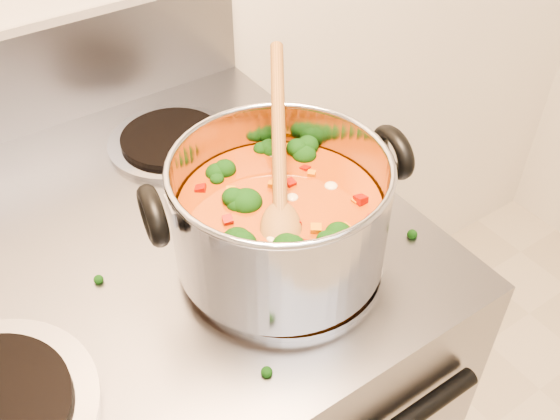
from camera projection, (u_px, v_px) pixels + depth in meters
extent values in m
cube|color=gray|center=(5.00, 88.00, 0.94)|extent=(0.79, 0.03, 0.16)
cylinder|color=#A5A5AD|center=(286.00, 262.00, 0.78)|extent=(0.24, 0.24, 0.01)
cylinder|color=black|center=(286.00, 258.00, 0.77)|extent=(0.19, 0.19, 0.01)
cylinder|color=#A5A5AD|center=(172.00, 142.00, 0.97)|extent=(0.20, 0.20, 0.01)
cylinder|color=black|center=(171.00, 138.00, 0.96)|extent=(0.16, 0.16, 0.01)
cylinder|color=#AAAAB2|center=(280.00, 213.00, 0.73)|extent=(0.25, 0.25, 0.14)
torus|color=#AAAAB2|center=(280.00, 166.00, 0.68)|extent=(0.26, 0.26, 0.01)
cylinder|color=#9A3F0E|center=(280.00, 229.00, 0.74)|extent=(0.24, 0.24, 0.08)
torus|color=black|center=(153.00, 215.00, 0.65)|extent=(0.04, 0.08, 0.08)
torus|color=black|center=(393.00, 152.00, 0.74)|extent=(0.04, 0.08, 0.08)
ellipsoid|color=black|center=(237.00, 198.00, 0.72)|extent=(0.04, 0.04, 0.03)
ellipsoid|color=black|center=(208.00, 180.00, 0.75)|extent=(0.04, 0.04, 0.03)
ellipsoid|color=black|center=(271.00, 253.00, 0.66)|extent=(0.04, 0.04, 0.03)
ellipsoid|color=black|center=(341.00, 175.00, 0.75)|extent=(0.04, 0.04, 0.03)
ellipsoid|color=black|center=(360.00, 194.00, 0.73)|extent=(0.04, 0.04, 0.03)
ellipsoid|color=black|center=(328.00, 165.00, 0.77)|extent=(0.04, 0.04, 0.03)
ellipsoid|color=black|center=(296.00, 161.00, 0.77)|extent=(0.04, 0.04, 0.03)
ellipsoid|color=#901305|center=(244.00, 180.00, 0.75)|extent=(0.01, 0.01, 0.01)
ellipsoid|color=#901305|center=(252.00, 212.00, 0.70)|extent=(0.01, 0.01, 0.01)
ellipsoid|color=#901305|center=(215.00, 179.00, 0.75)|extent=(0.01, 0.01, 0.01)
ellipsoid|color=#901305|center=(366.00, 225.00, 0.69)|extent=(0.01, 0.01, 0.01)
ellipsoid|color=#901305|center=(334.00, 184.00, 0.74)|extent=(0.01, 0.01, 0.01)
ellipsoid|color=#901305|center=(239.00, 217.00, 0.70)|extent=(0.01, 0.01, 0.01)
ellipsoid|color=#901305|center=(347.00, 173.00, 0.76)|extent=(0.01, 0.01, 0.01)
ellipsoid|color=#901305|center=(331.00, 217.00, 0.70)|extent=(0.01, 0.01, 0.01)
ellipsoid|color=#901305|center=(277.00, 164.00, 0.77)|extent=(0.01, 0.01, 0.01)
ellipsoid|color=#901305|center=(308.00, 254.00, 0.66)|extent=(0.01, 0.01, 0.01)
ellipsoid|color=#901305|center=(227.00, 198.00, 0.72)|extent=(0.01, 0.01, 0.01)
ellipsoid|color=#BF640A|center=(340.00, 191.00, 0.73)|extent=(0.01, 0.01, 0.01)
ellipsoid|color=#BF640A|center=(331.00, 200.00, 0.72)|extent=(0.01, 0.01, 0.01)
ellipsoid|color=#BF640A|center=(308.00, 217.00, 0.70)|extent=(0.01, 0.01, 0.01)
ellipsoid|color=#BF640A|center=(282.00, 171.00, 0.76)|extent=(0.01, 0.01, 0.01)
ellipsoid|color=#BF640A|center=(349.00, 195.00, 0.73)|extent=(0.01, 0.01, 0.01)
ellipsoid|color=#BF640A|center=(298.00, 174.00, 0.76)|extent=(0.01, 0.01, 0.01)
ellipsoid|color=#BF640A|center=(249.00, 218.00, 0.70)|extent=(0.01, 0.01, 0.01)
ellipsoid|color=#BF640A|center=(287.00, 170.00, 0.76)|extent=(0.01, 0.01, 0.01)
ellipsoid|color=#BF640A|center=(241.00, 260.00, 0.65)|extent=(0.01, 0.01, 0.01)
ellipsoid|color=#BF640A|center=(223.00, 232.00, 0.68)|extent=(0.01, 0.01, 0.01)
ellipsoid|color=#BF640A|center=(240.00, 239.00, 0.67)|extent=(0.01, 0.01, 0.01)
ellipsoid|color=beige|center=(264.00, 226.00, 0.69)|extent=(0.02, 0.02, 0.01)
ellipsoid|color=beige|center=(286.00, 149.00, 0.79)|extent=(0.02, 0.02, 0.01)
ellipsoid|color=beige|center=(294.00, 185.00, 0.74)|extent=(0.02, 0.02, 0.01)
ellipsoid|color=beige|center=(360.00, 190.00, 0.73)|extent=(0.02, 0.02, 0.01)
ellipsoid|color=beige|center=(270.00, 162.00, 0.77)|extent=(0.02, 0.02, 0.01)
ellipsoid|color=beige|center=(308.00, 233.00, 0.68)|extent=(0.02, 0.02, 0.01)
ellipsoid|color=brown|center=(281.00, 231.00, 0.68)|extent=(0.08, 0.09, 0.04)
cylinder|color=brown|center=(279.00, 131.00, 0.75)|extent=(0.16, 0.23, 0.11)
ellipsoid|color=black|center=(455.00, 277.00, 0.76)|extent=(0.01, 0.01, 0.01)
ellipsoid|color=black|center=(404.00, 267.00, 0.77)|extent=(0.01, 0.01, 0.01)
ellipsoid|color=black|center=(358.00, 196.00, 0.87)|extent=(0.01, 0.01, 0.01)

